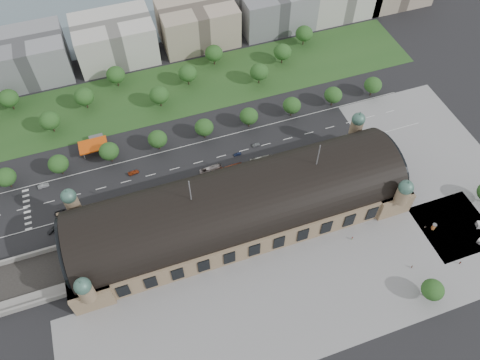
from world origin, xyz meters
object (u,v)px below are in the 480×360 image
object	(u,v)px
petrol_station	(95,142)
bus_west	(232,168)
pedestrian_2	(425,227)
traffic_car_3	(133,172)
parked_car_3	(157,196)
bus_mid	(211,170)
bus_east	(261,160)
traffic_car_1	(43,186)
pedestrian_0	(352,238)
advertising_column	(434,227)
traffic_car_5	(256,145)
parked_car_4	(98,212)
pedestrian_3	(460,263)
parked_car_0	(52,230)
parked_car_2	(115,214)
parked_car_1	(72,226)
pedestrian_1	(412,267)
parked_car_6	(133,206)
traffic_car_4	(237,154)
parked_car_5	(134,207)
traffic_car_2	(60,212)

from	to	relation	value
petrol_station	bus_west	distance (m)	70.92
pedestrian_2	bus_west	bearing A→B (deg)	22.61
traffic_car_3	parked_car_3	world-z (taller)	traffic_car_3
bus_mid	bus_east	bearing A→B (deg)	-99.76
traffic_car_1	pedestrian_0	xyz separation A→B (m)	(125.11, -74.02, 0.11)
traffic_car_1	advertising_column	distance (m)	180.72
traffic_car_5	parked_car_4	size ratio (longest dim) A/B	0.92
bus_east	advertising_column	size ratio (longest dim) A/B	3.18
parked_car_4	pedestrian_3	world-z (taller)	pedestrian_3
petrol_station	parked_car_0	xyz separation A→B (m)	(-26.09, -43.83, -2.18)
parked_car_3	bus_east	distance (m)	53.50
pedestrian_3	bus_mid	bearing A→B (deg)	-37.15
traffic_car_3	parked_car_0	bearing A→B (deg)	108.84
traffic_car_1	parked_car_2	world-z (taller)	traffic_car_1
pedestrian_2	petrol_station	bearing A→B (deg)	26.14
traffic_car_1	traffic_car_5	distance (m)	104.80
traffic_car_1	parked_car_3	xyz separation A→B (m)	(49.63, -23.34, -0.13)
traffic_car_5	traffic_car_1	bearing A→B (deg)	79.74
parked_car_1	pedestrian_1	xyz separation A→B (m)	(132.41, -67.63, 0.27)
advertising_column	parked_car_6	bearing A→B (deg)	155.87
petrol_station	traffic_car_4	size ratio (longest dim) A/B	3.67
parked_car_5	pedestrian_1	xyz separation A→B (m)	(104.03, -68.33, 0.11)
parked_car_1	parked_car_2	size ratio (longest dim) A/B	0.94
pedestrian_0	pedestrian_2	distance (m)	33.73
traffic_car_2	advertising_column	distance (m)	167.92
parked_car_0	parked_car_4	size ratio (longest dim) A/B	1.09
parked_car_6	advertising_column	size ratio (longest dim) A/B	1.33
traffic_car_5	pedestrian_0	distance (m)	68.25
parked_car_0	parked_car_4	world-z (taller)	parked_car_0
parked_car_0	traffic_car_3	bearing A→B (deg)	86.70
parked_car_2	bus_west	bearing A→B (deg)	69.61
parked_car_5	traffic_car_2	bearing A→B (deg)	-135.71
traffic_car_2	parked_car_5	world-z (taller)	parked_car_5
petrol_station	parked_car_1	distance (m)	47.72
pedestrian_0	pedestrian_3	world-z (taller)	pedestrian_3
traffic_car_1	bus_east	size ratio (longest dim) A/B	0.44
parked_car_0	petrol_station	bearing A→B (deg)	119.33
bus_mid	parked_car_2	bearing A→B (deg)	96.92
parked_car_1	bus_west	world-z (taller)	bus_west
parked_car_2	pedestrian_1	world-z (taller)	pedestrian_1
traffic_car_5	parked_car_3	distance (m)	56.63
parked_car_0	bus_east	distance (m)	101.68
traffic_car_3	advertising_column	bearing A→B (deg)	-129.84
bus_mid	advertising_column	world-z (taller)	advertising_column
pedestrian_2	pedestrian_3	world-z (taller)	pedestrian_3
traffic_car_4	pedestrian_0	distance (m)	69.94
traffic_car_4	advertising_column	bearing A→B (deg)	44.71
pedestrian_3	petrol_station	bearing A→B (deg)	-33.97
parked_car_2	bus_east	bearing A→B (deg)	68.37
parked_car_4	pedestrian_3	bearing A→B (deg)	33.77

